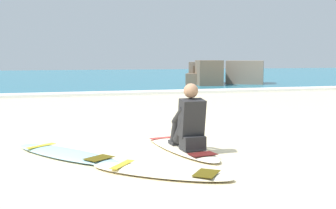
% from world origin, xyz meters
% --- Properties ---
extents(ground_plane, '(80.00, 80.00, 0.00)m').
position_xyz_m(ground_plane, '(0.00, 0.00, 0.00)').
color(ground_plane, beige).
extents(sea, '(80.00, 28.00, 0.10)m').
position_xyz_m(sea, '(0.00, 22.79, 0.05)').
color(sea, teal).
rests_on(sea, ground).
extents(breaking_foam, '(80.00, 0.90, 0.11)m').
position_xyz_m(breaking_foam, '(0.00, 9.09, 0.06)').
color(breaking_foam, white).
rests_on(breaking_foam, ground).
extents(surfboard_main, '(0.83, 2.24, 0.08)m').
position_xyz_m(surfboard_main, '(-0.31, -0.50, 0.04)').
color(surfboard_main, '#EFE5C6').
rests_on(surfboard_main, ground).
extents(surfer_seated, '(0.40, 0.72, 0.95)m').
position_xyz_m(surfer_seated, '(-0.26, -0.78, 0.44)').
color(surfer_seated, '#232326').
rests_on(surfer_seated, surfboard_main).
extents(surfboard_spare_near, '(1.66, 2.00, 0.08)m').
position_xyz_m(surfboard_spare_near, '(-2.00, -0.49, 0.04)').
color(surfboard_spare_near, '#9ED1E5').
rests_on(surfboard_spare_near, ground).
extents(surfboard_spare_far, '(1.74, 1.52, 0.08)m').
position_xyz_m(surfboard_spare_far, '(-0.97, -1.77, 0.04)').
color(surfboard_spare_far, '#EFE5C6').
rests_on(surfboard_spare_far, ground).
extents(rock_outcrop_distant, '(4.33, 2.98, 1.24)m').
position_xyz_m(rock_outcrop_distant, '(5.86, 12.55, 0.55)').
color(rock_outcrop_distant, brown).
rests_on(rock_outcrop_distant, ground).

